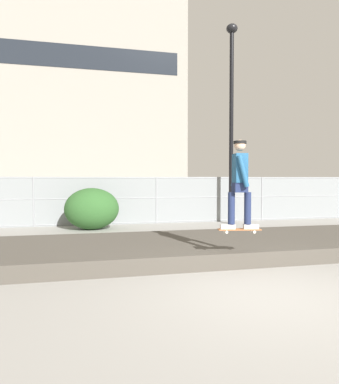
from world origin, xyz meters
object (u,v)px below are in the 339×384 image
skateboard (239,230)px  shrub_left (92,209)px  parked_car_near (62,199)px  street_lamp (231,102)px  skater (240,179)px  parked_car_mid (174,198)px

skateboard → shrub_left: bearing=112.2°
skateboard → shrub_left: size_ratio=0.44×
skateboard → parked_car_near: 11.61m
skateboard → parked_car_near: parked_car_near is taller
street_lamp → parked_car_near: size_ratio=1.74×
skater → parked_car_mid: bearing=82.5°
parked_car_mid → shrub_left: parked_car_mid is taller
skater → parked_car_near: size_ratio=0.37×
street_lamp → parked_car_mid: bearing=108.6°
skater → shrub_left: skater is taller
skater → parked_car_mid: 10.92m
skater → parked_car_near: bearing=109.5°
skater → skateboard: bearing=180.0°
parked_car_mid → parked_car_near: bearing=178.3°
skateboard → parked_car_mid: 10.88m
parked_car_mid → skater: bearing=-97.5°
skater → parked_car_near: skater is taller
skateboard → street_lamp: size_ratio=0.11×
skater → street_lamp: 7.95m
skater → parked_car_mid: size_ratio=0.37×
skater → parked_car_near: (-3.88, 10.94, -0.92)m
parked_car_near → parked_car_mid: same height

